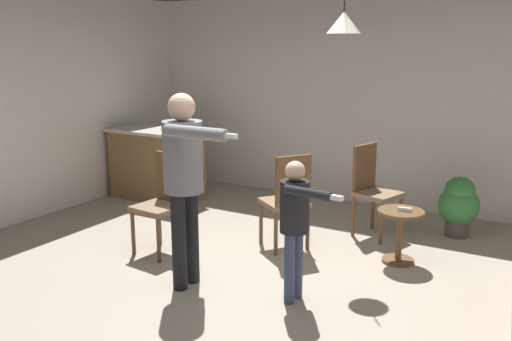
{
  "coord_description": "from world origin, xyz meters",
  "views": [
    {
      "loc": [
        2.36,
        -3.63,
        2.03
      ],
      "look_at": [
        0.07,
        0.3,
        1.0
      ],
      "focal_mm": 38.29,
      "sensor_mm": 36.0,
      "label": 1
    }
  ],
  "objects_px": {
    "dining_chair_centre_back": "(163,199)",
    "side_table_by_couch": "(400,230)",
    "person_adult": "(185,170)",
    "person_child": "(296,216)",
    "dining_chair_near_wall": "(372,187)",
    "kitchen_counter": "(157,164)",
    "potted_plant_corner": "(459,204)",
    "dining_chair_by_counter": "(288,198)",
    "spare_remote_on_table": "(405,209)"
  },
  "relations": [
    {
      "from": "kitchen_counter",
      "to": "dining_chair_by_counter",
      "type": "bearing_deg",
      "value": -19.34
    },
    {
      "from": "kitchen_counter",
      "to": "person_adult",
      "type": "height_order",
      "value": "person_adult"
    },
    {
      "from": "person_adult",
      "to": "dining_chair_by_counter",
      "type": "bearing_deg",
      "value": 164.69
    },
    {
      "from": "person_child",
      "to": "potted_plant_corner",
      "type": "xyz_separation_m",
      "value": [
        0.85,
        2.3,
        -0.36
      ]
    },
    {
      "from": "side_table_by_couch",
      "to": "dining_chair_by_counter",
      "type": "distance_m",
      "value": 1.13
    },
    {
      "from": "person_adult",
      "to": "dining_chair_near_wall",
      "type": "xyz_separation_m",
      "value": [
        0.95,
        2.08,
        -0.49
      ]
    },
    {
      "from": "kitchen_counter",
      "to": "person_child",
      "type": "xyz_separation_m",
      "value": [
        3.0,
        -1.86,
        0.25
      ]
    },
    {
      "from": "kitchen_counter",
      "to": "side_table_by_couch",
      "type": "height_order",
      "value": "kitchen_counter"
    },
    {
      "from": "person_adult",
      "to": "person_child",
      "type": "bearing_deg",
      "value": 103.27
    },
    {
      "from": "kitchen_counter",
      "to": "dining_chair_by_counter",
      "type": "xyz_separation_m",
      "value": [
        2.42,
        -0.85,
        0.07
      ]
    },
    {
      "from": "dining_chair_near_wall",
      "to": "dining_chair_centre_back",
      "type": "xyz_separation_m",
      "value": [
        -1.65,
        -1.53,
        0.0
      ]
    },
    {
      "from": "person_adult",
      "to": "dining_chair_near_wall",
      "type": "height_order",
      "value": "person_adult"
    },
    {
      "from": "dining_chair_centre_back",
      "to": "side_table_by_couch",
      "type": "bearing_deg",
      "value": -151.27
    },
    {
      "from": "dining_chair_by_counter",
      "to": "side_table_by_couch",
      "type": "bearing_deg",
      "value": -41.6
    },
    {
      "from": "kitchen_counter",
      "to": "dining_chair_centre_back",
      "type": "xyz_separation_m",
      "value": [
        1.37,
        -1.52,
        0.07
      ]
    },
    {
      "from": "dining_chair_near_wall",
      "to": "dining_chair_centre_back",
      "type": "distance_m",
      "value": 2.25
    },
    {
      "from": "person_child",
      "to": "dining_chair_centre_back",
      "type": "relative_size",
      "value": 1.17
    },
    {
      "from": "person_child",
      "to": "potted_plant_corner",
      "type": "relative_size",
      "value": 1.75
    },
    {
      "from": "kitchen_counter",
      "to": "dining_chair_near_wall",
      "type": "xyz_separation_m",
      "value": [
        3.02,
        0.01,
        0.07
      ]
    },
    {
      "from": "person_child",
      "to": "dining_chair_by_counter",
      "type": "height_order",
      "value": "person_child"
    },
    {
      "from": "side_table_by_couch",
      "to": "kitchen_counter",
      "type": "bearing_deg",
      "value": 170.0
    },
    {
      "from": "side_table_by_couch",
      "to": "person_adult",
      "type": "relative_size",
      "value": 0.31
    },
    {
      "from": "dining_chair_by_counter",
      "to": "potted_plant_corner",
      "type": "relative_size",
      "value": 1.5
    },
    {
      "from": "person_child",
      "to": "dining_chair_by_counter",
      "type": "xyz_separation_m",
      "value": [
        -0.58,
        1.01,
        -0.18
      ]
    },
    {
      "from": "dining_chair_by_counter",
      "to": "dining_chair_near_wall",
      "type": "xyz_separation_m",
      "value": [
        0.6,
        0.86,
        0.0
      ]
    },
    {
      "from": "spare_remote_on_table",
      "to": "person_child",
      "type": "bearing_deg",
      "value": -113.79
    },
    {
      "from": "kitchen_counter",
      "to": "person_child",
      "type": "distance_m",
      "value": 3.54
    },
    {
      "from": "kitchen_counter",
      "to": "spare_remote_on_table",
      "type": "bearing_deg",
      "value": -10.06
    },
    {
      "from": "kitchen_counter",
      "to": "side_table_by_couch",
      "type": "xyz_separation_m",
      "value": [
        3.51,
        -0.62,
        -0.15
      ]
    },
    {
      "from": "dining_chair_centre_back",
      "to": "potted_plant_corner",
      "type": "relative_size",
      "value": 1.5
    },
    {
      "from": "side_table_by_couch",
      "to": "dining_chair_by_counter",
      "type": "height_order",
      "value": "dining_chair_by_counter"
    },
    {
      "from": "kitchen_counter",
      "to": "potted_plant_corner",
      "type": "bearing_deg",
      "value": 6.55
    },
    {
      "from": "person_child",
      "to": "dining_chair_near_wall",
      "type": "xyz_separation_m",
      "value": [
        0.02,
        1.87,
        -0.18
      ]
    },
    {
      "from": "person_adult",
      "to": "dining_chair_near_wall",
      "type": "bearing_deg",
      "value": 156.29
    },
    {
      "from": "person_adult",
      "to": "dining_chair_centre_back",
      "type": "height_order",
      "value": "person_adult"
    },
    {
      "from": "kitchen_counter",
      "to": "potted_plant_corner",
      "type": "xyz_separation_m",
      "value": [
        3.85,
        0.44,
        -0.11
      ]
    },
    {
      "from": "dining_chair_near_wall",
      "to": "dining_chair_by_counter",
      "type": "bearing_deg",
      "value": -18.0
    },
    {
      "from": "side_table_by_couch",
      "to": "person_child",
      "type": "height_order",
      "value": "person_child"
    },
    {
      "from": "dining_chair_centre_back",
      "to": "spare_remote_on_table",
      "type": "distance_m",
      "value": 2.35
    },
    {
      "from": "person_child",
      "to": "potted_plant_corner",
      "type": "distance_m",
      "value": 2.48
    },
    {
      "from": "dining_chair_by_counter",
      "to": "dining_chair_centre_back",
      "type": "height_order",
      "value": "same"
    },
    {
      "from": "kitchen_counter",
      "to": "spare_remote_on_table",
      "type": "distance_m",
      "value": 3.6
    },
    {
      "from": "kitchen_counter",
      "to": "person_adult",
      "type": "xyz_separation_m",
      "value": [
        2.07,
        -2.07,
        0.56
      ]
    },
    {
      "from": "kitchen_counter",
      "to": "person_child",
      "type": "relative_size",
      "value": 1.08
    },
    {
      "from": "person_child",
      "to": "dining_chair_near_wall",
      "type": "bearing_deg",
      "value": -174.42
    },
    {
      "from": "dining_chair_centre_back",
      "to": "kitchen_counter",
      "type": "bearing_deg",
      "value": -42.12
    },
    {
      "from": "kitchen_counter",
      "to": "side_table_by_couch",
      "type": "distance_m",
      "value": 3.56
    },
    {
      "from": "side_table_by_couch",
      "to": "potted_plant_corner",
      "type": "distance_m",
      "value": 1.12
    },
    {
      "from": "person_adult",
      "to": "person_child",
      "type": "xyz_separation_m",
      "value": [
        0.93,
        0.21,
        -0.31
      ]
    },
    {
      "from": "side_table_by_couch",
      "to": "person_child",
      "type": "bearing_deg",
      "value": -112.16
    }
  ]
}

